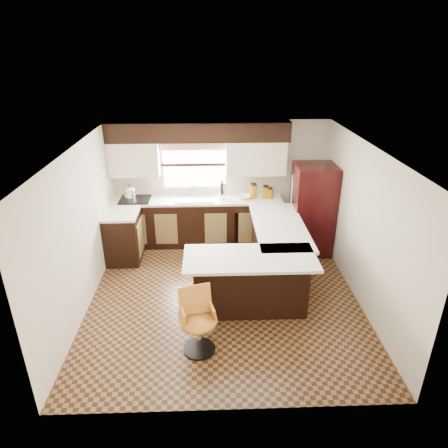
{
  "coord_description": "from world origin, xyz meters",
  "views": [
    {
      "loc": [
        -0.2,
        -5.37,
        3.71
      ],
      "look_at": [
        0.02,
        0.45,
        1.06
      ],
      "focal_mm": 32.0,
      "sensor_mm": 36.0,
      "label": 1
    }
  ],
  "objects_px": {
    "refrigerator": "(312,210)",
    "peninsula_long": "(275,251)",
    "peninsula_return": "(250,283)",
    "bar_chair": "(198,323)"
  },
  "relations": [
    {
      "from": "peninsula_return",
      "to": "peninsula_long",
      "type": "bearing_deg",
      "value": 61.7
    },
    {
      "from": "peninsula_long",
      "to": "refrigerator",
      "type": "xyz_separation_m",
      "value": [
        0.81,
        0.85,
        0.41
      ]
    },
    {
      "from": "peninsula_return",
      "to": "refrigerator",
      "type": "bearing_deg",
      "value": 53.8
    },
    {
      "from": "refrigerator",
      "to": "peninsula_long",
      "type": "bearing_deg",
      "value": -133.63
    },
    {
      "from": "refrigerator",
      "to": "bar_chair",
      "type": "bearing_deg",
      "value": -127.52
    },
    {
      "from": "peninsula_long",
      "to": "refrigerator",
      "type": "distance_m",
      "value": 1.25
    },
    {
      "from": "peninsula_long",
      "to": "refrigerator",
      "type": "height_order",
      "value": "refrigerator"
    },
    {
      "from": "peninsula_long",
      "to": "peninsula_return",
      "type": "bearing_deg",
      "value": -118.3
    },
    {
      "from": "peninsula_return",
      "to": "bar_chair",
      "type": "xyz_separation_m",
      "value": [
        -0.75,
        -0.89,
        -0.01
      ]
    },
    {
      "from": "bar_chair",
      "to": "peninsula_long",
      "type": "bearing_deg",
      "value": 41.36
    }
  ]
}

